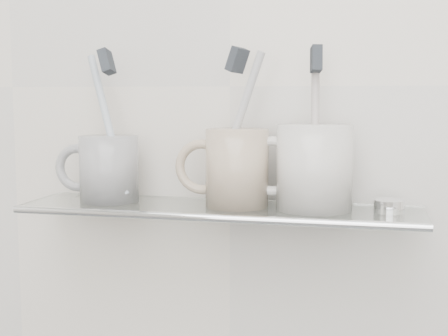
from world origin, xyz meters
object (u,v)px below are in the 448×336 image
(shelf_glass, at_px, (219,209))
(mug_right, at_px, (314,167))
(mug_center, at_px, (237,168))
(mug_left, at_px, (109,169))

(shelf_glass, relative_size, mug_right, 4.84)
(mug_center, distance_m, mug_right, 0.10)
(mug_left, xyz_separation_m, mug_right, (0.27, 0.00, 0.01))
(mug_right, bearing_deg, shelf_glass, 161.61)
(mug_left, height_order, mug_right, mug_right)
(shelf_glass, height_order, mug_center, mug_center)
(shelf_glass, relative_size, mug_left, 5.84)
(mug_center, bearing_deg, shelf_glass, -147.06)
(shelf_glass, bearing_deg, mug_center, 12.96)
(shelf_glass, xyz_separation_m, mug_right, (0.12, 0.00, 0.06))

